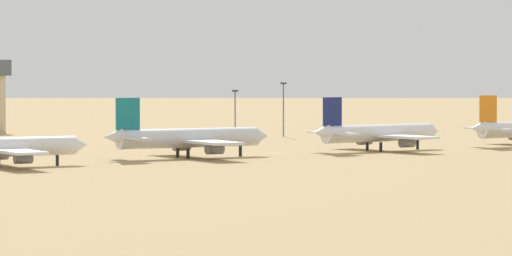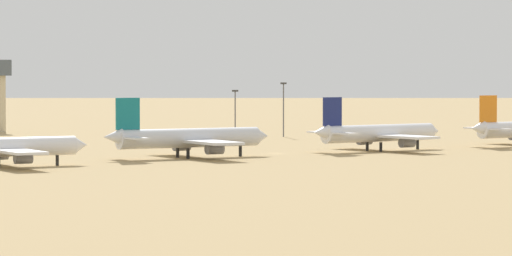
% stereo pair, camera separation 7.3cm
% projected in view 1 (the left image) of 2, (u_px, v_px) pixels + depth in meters
% --- Properties ---
extents(ground, '(4000.00, 4000.00, 0.00)m').
position_uv_depth(ground, '(277.00, 154.00, 340.79)').
color(ground, tan).
extents(ridge_center, '(400.31, 281.00, 74.37)m').
position_uv_depth(ridge_center, '(68.00, 50.00, 1402.49)').
color(ridge_center, gray).
rests_on(ridge_center, ground).
extents(parked_jet_teal_1, '(36.53, 30.87, 12.06)m').
position_uv_depth(parked_jet_teal_1, '(0.00, 147.00, 292.51)').
color(parked_jet_teal_1, white).
rests_on(parked_jet_teal_1, ground).
extents(parked_jet_teal_2, '(40.07, 33.79, 13.23)m').
position_uv_depth(parked_jet_teal_2, '(188.00, 138.00, 323.06)').
color(parked_jet_teal_2, silver).
rests_on(parked_jet_teal_2, ground).
extents(parked_jet_navy_3, '(38.87, 32.64, 12.85)m').
position_uv_depth(parked_jet_navy_3, '(378.00, 133.00, 350.64)').
color(parked_jet_navy_3, white).
rests_on(parked_jet_navy_3, ground).
extents(control_tower, '(5.20, 5.20, 22.18)m').
position_uv_depth(control_tower, '(0.00, 88.00, 458.98)').
color(control_tower, '#C6B793').
rests_on(control_tower, ground).
extents(light_pole_mid, '(1.80, 0.50, 13.47)m').
position_uv_depth(light_pole_mid, '(235.00, 110.00, 418.63)').
color(light_pole_mid, '#59595E').
rests_on(light_pole_mid, ground).
extents(light_pole_east, '(1.80, 0.50, 15.51)m').
position_uv_depth(light_pole_east, '(283.00, 105.00, 424.60)').
color(light_pole_east, '#59595E').
rests_on(light_pole_east, ground).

